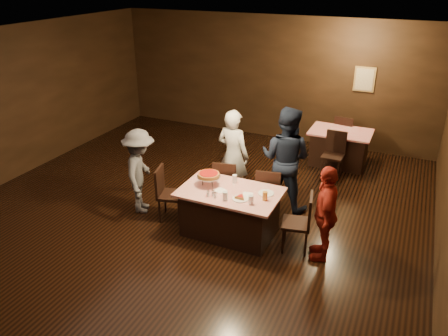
% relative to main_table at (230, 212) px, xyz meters
% --- Properties ---
extents(room, '(10.00, 10.04, 3.02)m').
position_rel_main_table_xyz_m(room, '(-0.90, -0.42, 1.75)').
color(room, black).
rests_on(room, ground).
extents(main_table, '(1.60, 1.00, 0.77)m').
position_rel_main_table_xyz_m(main_table, '(0.00, 0.00, 0.00)').
color(main_table, '#A4140A').
rests_on(main_table, ground).
extents(back_table, '(1.30, 0.90, 0.77)m').
position_rel_main_table_xyz_m(back_table, '(1.08, 3.52, 0.00)').
color(back_table, red).
rests_on(back_table, ground).
extents(chair_far_left, '(0.49, 0.49, 0.95)m').
position_rel_main_table_xyz_m(chair_far_left, '(-0.40, 0.75, 0.09)').
color(chair_far_left, black).
rests_on(chair_far_left, ground).
extents(chair_far_right, '(0.49, 0.49, 0.95)m').
position_rel_main_table_xyz_m(chair_far_right, '(0.40, 0.75, 0.09)').
color(chair_far_right, black).
rests_on(chair_far_right, ground).
extents(chair_end_left, '(0.51, 0.51, 0.95)m').
position_rel_main_table_xyz_m(chair_end_left, '(-1.10, 0.00, 0.09)').
color(chair_end_left, black).
rests_on(chair_end_left, ground).
extents(chair_end_right, '(0.50, 0.50, 0.95)m').
position_rel_main_table_xyz_m(chair_end_right, '(1.10, 0.00, 0.09)').
color(chair_end_right, black).
rests_on(chair_end_right, ground).
extents(chair_back_near, '(0.43, 0.43, 0.95)m').
position_rel_main_table_xyz_m(chair_back_near, '(1.08, 2.82, 0.09)').
color(chair_back_near, black).
rests_on(chair_back_near, ground).
extents(chair_back_far, '(0.48, 0.48, 0.95)m').
position_rel_main_table_xyz_m(chair_back_far, '(1.08, 4.12, 0.09)').
color(chair_back_far, black).
rests_on(chair_back_far, ground).
extents(diner_white_jacket, '(0.69, 0.51, 1.74)m').
position_rel_main_table_xyz_m(diner_white_jacket, '(-0.43, 1.12, 0.48)').
color(diner_white_jacket, silver).
rests_on(diner_white_jacket, ground).
extents(diner_navy_hoodie, '(0.98, 0.80, 1.89)m').
position_rel_main_table_xyz_m(diner_navy_hoodie, '(0.54, 1.19, 0.56)').
color(diner_navy_hoodie, black).
rests_on(diner_navy_hoodie, ground).
extents(diner_grey_knit, '(0.92, 1.13, 1.53)m').
position_rel_main_table_xyz_m(diner_grey_knit, '(-1.72, 0.03, 0.38)').
color(diner_grey_knit, '#525257').
rests_on(diner_grey_knit, ground).
extents(diner_red_shirt, '(0.54, 0.93, 1.50)m').
position_rel_main_table_xyz_m(diner_red_shirt, '(1.52, -0.02, 0.36)').
color(diner_red_shirt, '#A22519').
rests_on(diner_red_shirt, ground).
extents(pizza_stand, '(0.38, 0.38, 0.22)m').
position_rel_main_table_xyz_m(pizza_stand, '(-0.40, 0.05, 0.57)').
color(pizza_stand, black).
rests_on(pizza_stand, main_table).
extents(plate_with_slice, '(0.25, 0.25, 0.06)m').
position_rel_main_table_xyz_m(plate_with_slice, '(0.25, -0.18, 0.41)').
color(plate_with_slice, white).
rests_on(plate_with_slice, main_table).
extents(plate_empty, '(0.25, 0.25, 0.01)m').
position_rel_main_table_xyz_m(plate_empty, '(0.55, 0.15, 0.39)').
color(plate_empty, white).
rests_on(plate_empty, main_table).
extents(glass_front_left, '(0.08, 0.08, 0.14)m').
position_rel_main_table_xyz_m(glass_front_left, '(0.05, -0.30, 0.46)').
color(glass_front_left, silver).
rests_on(glass_front_left, main_table).
extents(glass_front_right, '(0.08, 0.08, 0.14)m').
position_rel_main_table_xyz_m(glass_front_right, '(0.45, -0.25, 0.46)').
color(glass_front_right, silver).
rests_on(glass_front_right, main_table).
extents(glass_amber, '(0.08, 0.08, 0.14)m').
position_rel_main_table_xyz_m(glass_amber, '(0.60, -0.05, 0.46)').
color(glass_amber, '#BF7F26').
rests_on(glass_amber, main_table).
extents(glass_back, '(0.08, 0.08, 0.14)m').
position_rel_main_table_xyz_m(glass_back, '(-0.05, 0.30, 0.46)').
color(glass_back, silver).
rests_on(glass_back, main_table).
extents(condiments, '(0.17, 0.10, 0.09)m').
position_rel_main_table_xyz_m(condiments, '(-0.18, -0.28, 0.43)').
color(condiments, silver).
rests_on(condiments, main_table).
extents(napkin_center, '(0.19, 0.19, 0.01)m').
position_rel_main_table_xyz_m(napkin_center, '(0.30, 0.00, 0.39)').
color(napkin_center, white).
rests_on(napkin_center, main_table).
extents(napkin_left, '(0.21, 0.21, 0.01)m').
position_rel_main_table_xyz_m(napkin_left, '(-0.15, -0.05, 0.39)').
color(napkin_left, white).
rests_on(napkin_left, main_table).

